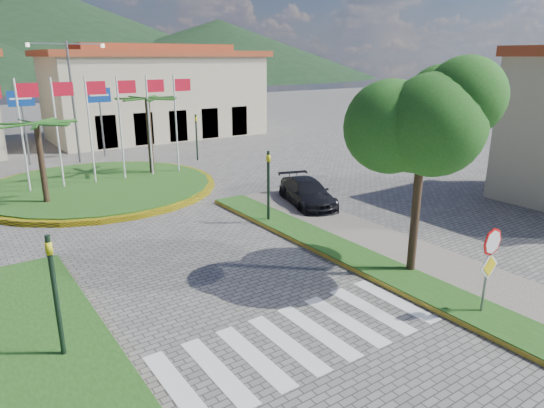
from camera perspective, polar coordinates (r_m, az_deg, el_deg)
sidewalk_right at (r=16.01m, az=25.49°, el=-10.44°), size 4.00×28.00×0.15m
verge_right at (r=15.06m, az=23.13°, el=-11.83°), size 1.60×28.00×0.18m
median_left at (r=12.67m, az=-28.74°, el=-18.43°), size 5.00×14.00×0.18m
crosswalk at (r=13.03m, az=3.22°, el=-15.52°), size 8.00×3.00×0.01m
roundabout_island at (r=28.31m, az=-19.72°, el=2.00°), size 12.70×12.70×6.00m
stop_sign at (r=14.42m, az=24.25°, el=-5.78°), size 0.80×0.11×2.65m
deciduous_tree at (r=15.74m, az=17.45°, el=9.55°), size 3.60×3.60×6.80m
traffic_light_left at (r=12.32m, az=-24.22°, el=-8.86°), size 0.15×0.18×3.20m
traffic_light_right at (r=20.74m, az=-0.43°, el=2.84°), size 0.15×0.18×3.20m
traffic_light_far at (r=34.39m, az=-8.89°, el=8.29°), size 0.18×0.15×3.20m
direction_sign_west at (r=36.08m, az=-27.28°, el=9.59°), size 1.60×0.14×5.20m
direction_sign_east at (r=37.08m, az=-19.55°, el=10.63°), size 1.60×0.14×5.20m
street_lamp_centre at (r=35.58m, az=-22.42°, el=11.68°), size 4.80×0.16×8.00m
building_right at (r=45.92m, az=-13.49°, el=12.63°), size 19.08×9.54×8.05m
hill_far_mid at (r=166.25m, az=-28.63°, el=17.75°), size 180.00×180.00×30.00m
hill_far_east at (r=159.37m, az=-6.20°, el=17.56°), size 120.00×120.00×18.00m
car_dark_b at (r=41.72m, az=-18.43°, el=7.17°), size 3.34×1.41×1.07m
car_side_right at (r=23.61m, az=4.17°, el=1.31°), size 3.05×4.81×1.30m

